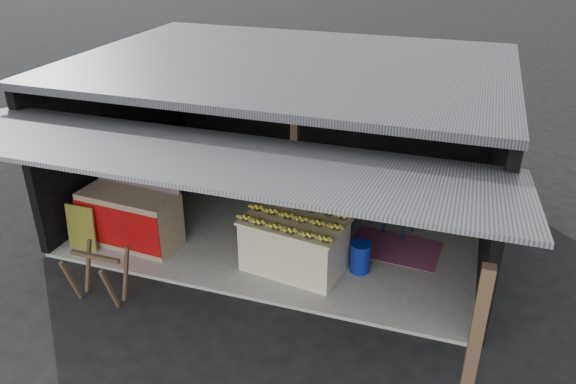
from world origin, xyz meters
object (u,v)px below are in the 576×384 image
(plastic_chair, at_px, (403,201))
(white_crate, at_px, (314,222))
(banana_table, at_px, (294,244))
(sawhorse, at_px, (98,272))
(neighbor_stall, at_px, (131,216))
(water_barrel, at_px, (360,258))

(plastic_chair, bearing_deg, white_crate, -123.69)
(banana_table, height_order, plastic_chair, plastic_chair)
(sawhorse, height_order, plastic_chair, plastic_chair)
(neighbor_stall, xyz_separation_m, plastic_chair, (4.34, 1.88, 0.07))
(neighbor_stall, height_order, sawhorse, neighbor_stall)
(banana_table, bearing_deg, sawhorse, -138.24)
(banana_table, distance_m, white_crate, 0.79)
(banana_table, xyz_separation_m, white_crate, (0.09, 0.78, 0.01))
(white_crate, xyz_separation_m, neighbor_stall, (-2.99, -0.91, 0.07))
(sawhorse, xyz_separation_m, water_barrel, (3.50, 1.91, -0.21))
(white_crate, distance_m, sawhorse, 3.54)
(neighbor_stall, relative_size, water_barrel, 3.65)
(water_barrel, distance_m, plastic_chair, 1.59)
(water_barrel, bearing_deg, neighbor_stall, -174.23)
(banana_table, xyz_separation_m, water_barrel, (1.02, 0.26, -0.20))
(sawhorse, bearing_deg, water_barrel, 28.74)
(banana_table, relative_size, neighbor_stall, 0.99)
(white_crate, bearing_deg, plastic_chair, 36.60)
(neighbor_stall, height_order, water_barrel, neighbor_stall)
(water_barrel, bearing_deg, sawhorse, -151.37)
(sawhorse, relative_size, water_barrel, 1.71)
(white_crate, height_order, neighbor_stall, neighbor_stall)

